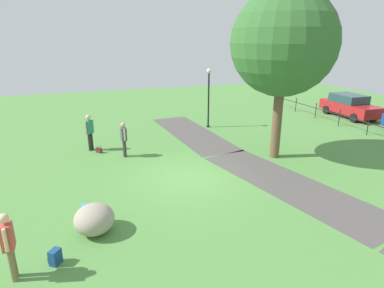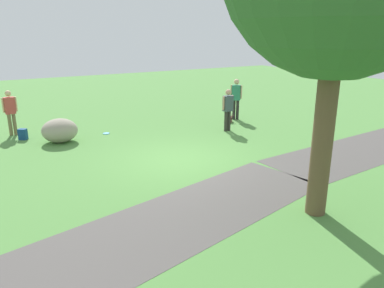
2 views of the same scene
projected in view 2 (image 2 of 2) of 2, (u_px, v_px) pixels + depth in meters
name	position (u px, v px, depth m)	size (l,w,h in m)	color
ground_plane	(180.00, 160.00, 11.31)	(48.00, 48.00, 0.00)	#528B41
footpath_segment_near	(367.00, 148.00, 12.46)	(8.13, 2.84, 0.01)	#524D4A
footpath_segment_mid	(176.00, 221.00, 7.71)	(8.31, 3.99, 0.01)	#524D4A
lawn_boulder	(60.00, 131.00, 13.07)	(1.43, 1.35, 0.85)	gray
woman_with_handbag	(236.00, 96.00, 16.28)	(0.42, 0.43, 1.80)	#292726
man_near_boulder	(228.00, 107.00, 14.40)	(0.52, 0.26, 1.65)	#312E2B
passerby_on_path	(10.00, 109.00, 13.81)	(0.52, 0.25, 1.70)	olive
handbag_on_grass	(230.00, 119.00, 16.01)	(0.38, 0.38, 0.31)	#592428
backpack_by_boulder	(23.00, 134.00, 13.44)	(0.35, 0.35, 0.40)	navy
frisbee_on_grass	(106.00, 133.00, 14.26)	(0.26, 0.26, 0.02)	#3D94CA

